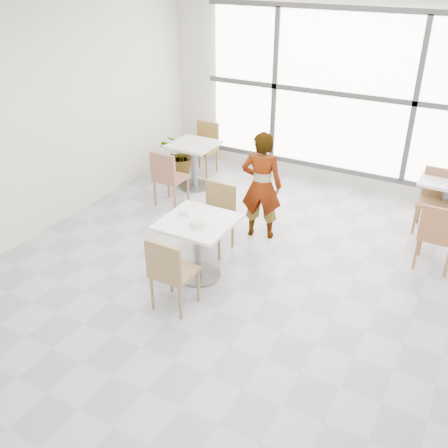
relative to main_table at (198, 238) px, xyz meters
The scene contains 18 objects.
floor 0.74m from the main_table, ahead, with size 7.00×7.00×0.00m, color #9E9EA5.
ceiling 2.53m from the main_table, ahead, with size 7.00×7.00×0.00m, color white.
wall_back 3.64m from the main_table, 81.41° to the left, with size 6.00×6.00×0.00m, color silver.
wall_left 2.66m from the main_table, behind, with size 7.00×7.00×0.00m, color silver.
window 3.58m from the main_table, 81.25° to the left, with size 4.60×0.07×2.52m.
main_table is the anchor object (origin of this frame).
chair_near 0.69m from the main_table, 84.09° to the right, with size 0.42×0.42×0.87m.
chair_far 0.71m from the main_table, 102.02° to the left, with size 0.42×0.42×0.87m.
oatmeal_bowl 0.31m from the main_table, 60.74° to the right, with size 0.21×0.21×0.09m.
coffee_cup 0.33m from the main_table, behind, with size 0.16×0.13×0.07m.
person 1.29m from the main_table, 80.36° to the left, with size 0.54×0.35×1.47m, color black.
bg_table_left 2.60m from the main_table, 122.98° to the left, with size 0.70×0.70×0.75m.
bg_table_right 3.50m from the main_table, 48.25° to the left, with size 0.70×0.70×0.75m.
bg_chair_left_near 1.97m from the main_table, 134.71° to the left, with size 0.42×0.42×0.87m.
bg_chair_left_far 3.25m from the main_table, 119.33° to the left, with size 0.42×0.42×0.87m.
bg_chair_right_near 2.83m from the main_table, 31.91° to the left, with size 0.42×0.42×0.87m.
bg_chair_right_far 3.38m from the main_table, 49.00° to the left, with size 0.42×0.42×0.87m.
plant_left 3.12m from the main_table, 126.65° to the left, with size 0.67×0.58×0.75m, color #427D3A.
Camera 1 is at (2.18, -4.27, 3.45)m, focal length 40.80 mm.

